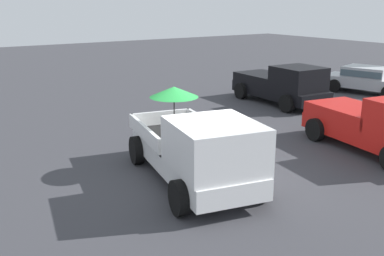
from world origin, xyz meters
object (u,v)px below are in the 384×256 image
parked_sedan_near (367,78)px  pickup_truck_red (282,85)px  pickup_truck_far (381,125)px  pickup_truck_main (198,149)px

parked_sedan_near → pickup_truck_red: bearing=-111.0°
pickup_truck_far → parked_sedan_near: pickup_truck_far is taller
pickup_truck_far → pickup_truck_main: bearing=-89.6°
pickup_truck_far → parked_sedan_near: (-6.06, 7.81, -0.13)m
pickup_truck_red → pickup_truck_far: bearing=-17.0°
pickup_truck_red → parked_sedan_near: (0.57, 5.37, -0.13)m
pickup_truck_red → parked_sedan_near: pickup_truck_red is taller
pickup_truck_main → parked_sedan_near: pickup_truck_main is taller
pickup_truck_main → pickup_truck_far: bearing=93.0°
pickup_truck_main → parked_sedan_near: bearing=122.0°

